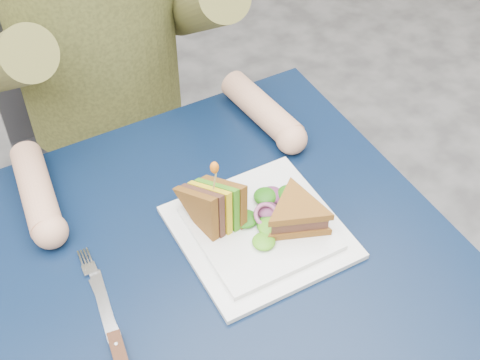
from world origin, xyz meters
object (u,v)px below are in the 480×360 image
sandwich_flat (297,214)px  knife (118,350)px  chair (100,116)px  diner (91,2)px  plate (260,230)px  table (223,285)px  sandwich_upright (216,207)px  fork (99,293)px

sandwich_flat → knife: bearing=-168.9°
chair → knife: chair is taller
diner → knife: 0.68m
plate → sandwich_flat: (0.05, -0.02, 0.04)m
plate → sandwich_flat: bearing=-24.4°
knife → table: bearing=20.8°
sandwich_flat → table: bearing=174.3°
chair → plate: chair is taller
plate → knife: bearing=-162.2°
sandwich_upright → fork: sandwich_upright is taller
table → plate: 0.12m
diner → fork: bearing=-111.6°
plate → sandwich_upright: size_ratio=1.75×
chair → fork: 0.68m
fork → sandwich_flat: bearing=-6.9°
chair → diner: (-0.00, -0.11, 0.37)m
chair → knife: (-0.21, -0.73, 0.20)m
diner → fork: 0.58m
plate → sandwich_upright: (-0.06, 0.04, 0.05)m
table → diner: (-0.00, 0.54, 0.26)m
fork → plate: bearing=-3.1°
diner → knife: diner is taller
fork → knife: knife is taller
sandwich_flat → fork: size_ratio=0.89×
plate → sandwich_upright: bearing=142.0°
chair → sandwich_flat: chair is taller
sandwich_upright → diner: bearing=92.3°
sandwich_upright → knife: (-0.23, -0.14, -0.05)m
table → chair: 0.66m
table → fork: fork is taller
table → chair: bearing=90.0°
plate → sandwich_flat: 0.07m
plate → table: bearing=-171.3°
table → fork: (-0.20, 0.03, 0.08)m
table → diner: 0.60m
table → sandwich_upright: 0.15m
diner → knife: size_ratio=3.36×
sandwich_upright → table: bearing=-108.8°
plate → knife: 0.30m
sandwich_flat → fork: (-0.33, 0.04, -0.04)m
table → sandwich_upright: size_ratio=5.04×
plate → fork: bearing=176.9°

